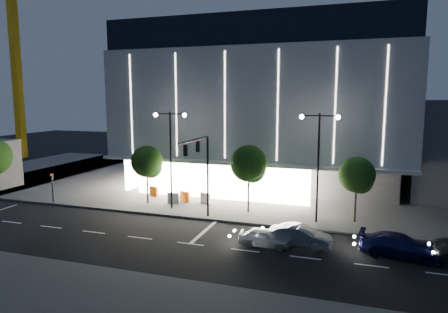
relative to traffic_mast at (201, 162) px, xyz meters
name	(u,v)px	position (x,y,z in m)	size (l,w,h in m)	color
ground	(173,234)	(-1.00, -3.34, -5.03)	(160.00, 160.00, 0.00)	black
sidewalk_museum	(289,178)	(4.00, 20.66, -4.95)	(70.00, 40.00, 0.15)	#474747
museum	(272,106)	(1.98, 18.97, 4.25)	(30.00, 25.80, 18.00)	#4C4C51
traffic_mast	(201,162)	(0.00, 0.00, 0.00)	(0.33, 5.89, 7.07)	black
street_lamp_west	(171,146)	(-4.00, 2.66, 0.93)	(3.16, 0.36, 9.00)	black
street_lamp_east	(318,151)	(9.00, 2.66, 0.93)	(3.16, 0.36, 9.00)	black
ped_signal_far	(52,185)	(-16.00, 1.16, -3.14)	(0.22, 0.24, 3.00)	black
tower_crane	(19,36)	(-41.92, 24.66, 15.48)	(32.00, 2.00, 28.50)	gold
tree_left	(147,163)	(-6.97, 3.68, -0.99)	(3.02, 3.02, 5.72)	black
tree_mid	(249,166)	(3.03, 3.68, -0.69)	(3.25, 3.25, 6.15)	black
tree_right	(357,177)	(12.03, 3.68, -1.14)	(2.91, 2.91, 5.51)	black
car_lead	(265,238)	(6.09, -3.64, -4.41)	(1.47, 3.65, 1.24)	#B6BABE
car_second	(300,236)	(8.37, -2.84, -4.31)	(1.53, 4.38, 1.44)	#94969B
car_third	(400,246)	(14.78, -2.74, -4.29)	(2.06, 5.06, 1.47)	#121646
barrier_a	(154,191)	(-7.80, 6.35, -4.38)	(1.10, 0.25, 1.00)	orange
barrier_b	(173,198)	(-4.68, 4.44, -4.38)	(1.10, 0.25, 1.00)	silver
barrier_c	(185,197)	(-3.84, 5.27, -4.38)	(1.10, 0.25, 1.00)	#FC5E0E
barrier_d	(205,198)	(-1.71, 5.34, -4.38)	(1.10, 0.25, 1.00)	white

